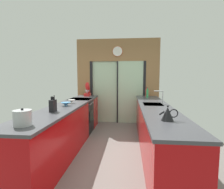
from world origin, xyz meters
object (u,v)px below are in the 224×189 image
stand_mixer (87,91)px  stock_pot (23,118)px  knife_block (53,106)px  mixing_bowl_near (66,104)px  oven_range (81,116)px  soap_bottle_far (146,92)px  kettle (168,114)px  soap_bottle_near (147,93)px  mixing_bowl_far (72,101)px

stand_mixer → stock_pot: bearing=-90.0°
knife_block → mixing_bowl_near: bearing=90.0°
oven_range → stand_mixer: size_ratio=2.19×
knife_block → soap_bottle_far: (1.78, 2.46, 0.02)m
oven_range → stock_pot: bearing=-89.6°
mixing_bowl_near → kettle: 2.05m
soap_bottle_near → stand_mixer: bearing=173.2°
mixing_bowl_near → soap_bottle_near: 2.40m
stand_mixer → soap_bottle_far: size_ratio=1.48×
mixing_bowl_near → stand_mixer: bearing=90.0°
mixing_bowl_far → soap_bottle_far: bearing=40.6°
stock_pot → soap_bottle_near: size_ratio=0.78×
oven_range → kettle: size_ratio=3.63×
oven_range → mixing_bowl_near: mixing_bowl_near is taller
knife_block → stand_mixer: stand_mixer is taller
mixing_bowl_far → soap_bottle_far: 2.35m
kettle → stock_pot: bearing=-167.0°
mixing_bowl_far → stock_pot: size_ratio=0.70×
oven_range → mixing_bowl_far: size_ratio=6.11×
oven_range → knife_block: size_ratio=3.33×
oven_range → soap_bottle_near: size_ratio=3.33×
mixing_bowl_near → mixing_bowl_far: size_ratio=1.29×
oven_range → mixing_bowl_far: bearing=-88.6°
stand_mixer → soap_bottle_near: size_ratio=1.52×
mixing_bowl_far → soap_bottle_near: soap_bottle_near is taller
soap_bottle_far → stand_mixer: bearing=-178.3°
kettle → soap_bottle_far: size_ratio=0.89×
soap_bottle_near → soap_bottle_far: (0.00, 0.26, 0.00)m
stand_mixer → mixing_bowl_near: bearing=-90.0°
soap_bottle_near → mixing_bowl_near: bearing=-137.9°
knife_block → soap_bottle_near: bearing=51.0°
kettle → soap_bottle_far: 2.88m
mixing_bowl_far → kettle: bearing=-37.2°
mixing_bowl_near → stock_pot: 1.42m
mixing_bowl_far → mixing_bowl_near: bearing=-90.0°
oven_range → mixing_bowl_far: (0.02, -0.76, 0.51)m
oven_range → knife_block: knife_block is taller
oven_range → stand_mixer: (0.02, 0.71, 0.63)m
mixing_bowl_near → knife_block: size_ratio=0.70×
mixing_bowl_near → stand_mixer: (0.00, 1.82, 0.12)m
mixing_bowl_far → soap_bottle_far: soap_bottle_far is taller
stand_mixer → kettle: 3.34m
mixing_bowl_far → stand_mixer: 1.48m
mixing_bowl_near → stock_pot: size_ratio=0.91×
knife_block → stand_mixer: size_ratio=0.66×
oven_range → soap_bottle_near: soap_bottle_near is taller
stock_pot → kettle: size_ratio=0.85×
mixing_bowl_near → soap_bottle_far: soap_bottle_far is taller
oven_range → mixing_bowl_near: bearing=-89.1°
mixing_bowl_far → soap_bottle_near: size_ratio=0.55×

